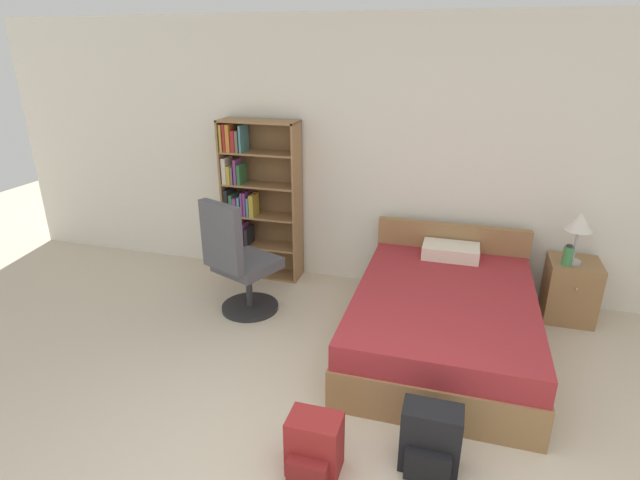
{
  "coord_description": "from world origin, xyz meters",
  "views": [
    {
      "loc": [
        0.46,
        -1.51,
        2.32
      ],
      "look_at": [
        -0.57,
        1.98,
        0.89
      ],
      "focal_mm": 28.0,
      "sensor_mm": 36.0,
      "label": 1
    }
  ],
  "objects_px": {
    "office_chair": "(239,264)",
    "backpack_black": "(430,441)",
    "water_bottle": "(568,255)",
    "nightstand": "(570,290)",
    "bookshelf": "(253,202)",
    "bed": "(443,316)",
    "table_lamp": "(580,224)",
    "backpack_red": "(314,447)"
  },
  "relations": [
    {
      "from": "water_bottle",
      "to": "backpack_red",
      "type": "height_order",
      "value": "water_bottle"
    },
    {
      "from": "bookshelf",
      "to": "bed",
      "type": "distance_m",
      "value": 2.27
    },
    {
      "from": "table_lamp",
      "to": "backpack_red",
      "type": "relative_size",
      "value": 1.24
    },
    {
      "from": "bookshelf",
      "to": "backpack_black",
      "type": "xyz_separation_m",
      "value": [
        2.04,
        -2.22,
        -0.6
      ]
    },
    {
      "from": "office_chair",
      "to": "table_lamp",
      "type": "height_order",
      "value": "office_chair"
    },
    {
      "from": "bookshelf",
      "to": "table_lamp",
      "type": "bearing_deg",
      "value": -2.46
    },
    {
      "from": "backpack_black",
      "to": "nightstand",
      "type": "bearing_deg",
      "value": 63.63
    },
    {
      "from": "office_chair",
      "to": "water_bottle",
      "type": "distance_m",
      "value": 2.85
    },
    {
      "from": "bookshelf",
      "to": "office_chair",
      "type": "xyz_separation_m",
      "value": [
        0.23,
        -0.86,
        -0.3
      ]
    },
    {
      "from": "backpack_black",
      "to": "bookshelf",
      "type": "bearing_deg",
      "value": 132.59
    },
    {
      "from": "office_chair",
      "to": "backpack_red",
      "type": "bearing_deg",
      "value": -53.13
    },
    {
      "from": "bookshelf",
      "to": "bed",
      "type": "height_order",
      "value": "bookshelf"
    },
    {
      "from": "bookshelf",
      "to": "office_chair",
      "type": "relative_size",
      "value": 1.48
    },
    {
      "from": "water_bottle",
      "to": "backpack_black",
      "type": "height_order",
      "value": "water_bottle"
    },
    {
      "from": "bookshelf",
      "to": "bed",
      "type": "relative_size",
      "value": 0.83
    },
    {
      "from": "table_lamp",
      "to": "backpack_red",
      "type": "bearing_deg",
      "value": -125.62
    },
    {
      "from": "water_bottle",
      "to": "table_lamp",
      "type": "bearing_deg",
      "value": 50.31
    },
    {
      "from": "table_lamp",
      "to": "water_bottle",
      "type": "distance_m",
      "value": 0.28
    },
    {
      "from": "office_chair",
      "to": "backpack_red",
      "type": "xyz_separation_m",
      "value": [
        1.18,
        -1.57,
        -0.32
      ]
    },
    {
      "from": "office_chair",
      "to": "nightstand",
      "type": "xyz_separation_m",
      "value": [
        2.86,
        0.76,
        -0.22
      ]
    },
    {
      "from": "bookshelf",
      "to": "backpack_red",
      "type": "distance_m",
      "value": 2.87
    },
    {
      "from": "backpack_red",
      "to": "nightstand",
      "type": "bearing_deg",
      "value": 54.13
    },
    {
      "from": "bookshelf",
      "to": "nightstand",
      "type": "bearing_deg",
      "value": -1.83
    },
    {
      "from": "backpack_black",
      "to": "backpack_red",
      "type": "xyz_separation_m",
      "value": [
        -0.63,
        -0.21,
        -0.02
      ]
    },
    {
      "from": "water_bottle",
      "to": "backpack_black",
      "type": "relative_size",
      "value": 0.44
    },
    {
      "from": "office_chair",
      "to": "water_bottle",
      "type": "height_order",
      "value": "office_chair"
    },
    {
      "from": "backpack_red",
      "to": "table_lamp",
      "type": "bearing_deg",
      "value": 54.38
    },
    {
      "from": "table_lamp",
      "to": "backpack_red",
      "type": "distance_m",
      "value": 2.92
    },
    {
      "from": "office_chair",
      "to": "water_bottle",
      "type": "bearing_deg",
      "value": 13.44
    },
    {
      "from": "nightstand",
      "to": "office_chair",
      "type": "bearing_deg",
      "value": -165.08
    },
    {
      "from": "office_chair",
      "to": "backpack_black",
      "type": "bearing_deg",
      "value": -36.82
    },
    {
      "from": "bed",
      "to": "backpack_red",
      "type": "bearing_deg",
      "value": -111.75
    },
    {
      "from": "bed",
      "to": "nightstand",
      "type": "distance_m",
      "value": 1.31
    },
    {
      "from": "bed",
      "to": "water_bottle",
      "type": "distance_m",
      "value": 1.24
    },
    {
      "from": "bookshelf",
      "to": "water_bottle",
      "type": "distance_m",
      "value": 3.0
    },
    {
      "from": "office_chair",
      "to": "backpack_black",
      "type": "relative_size",
      "value": 2.67
    },
    {
      "from": "nightstand",
      "to": "backpack_black",
      "type": "relative_size",
      "value": 1.34
    },
    {
      "from": "bookshelf",
      "to": "office_chair",
      "type": "height_order",
      "value": "bookshelf"
    },
    {
      "from": "bed",
      "to": "backpack_black",
      "type": "bearing_deg",
      "value": -89.46
    },
    {
      "from": "office_chair",
      "to": "backpack_red",
      "type": "relative_size",
      "value": 3.01
    },
    {
      "from": "office_chair",
      "to": "nightstand",
      "type": "distance_m",
      "value": 2.97
    },
    {
      "from": "backpack_red",
      "to": "bookshelf",
      "type": "bearing_deg",
      "value": 120.0
    }
  ]
}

